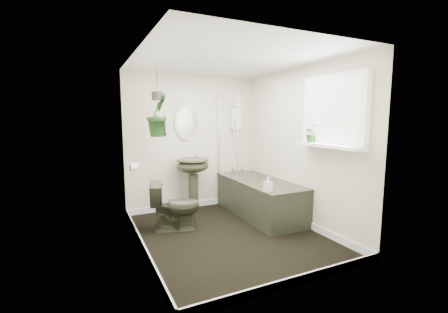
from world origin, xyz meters
name	(u,v)px	position (x,y,z in m)	size (l,w,h in m)	color
floor	(229,235)	(0.00, 0.00, -0.01)	(2.30, 2.80, 0.02)	black
ceiling	(229,59)	(0.00, 0.00, 2.31)	(2.30, 2.80, 0.02)	white
wall_back	(193,142)	(0.00, 1.41, 1.15)	(2.30, 0.02, 2.30)	white
wall_front	(300,166)	(0.00, -1.41, 1.15)	(2.30, 0.02, 2.30)	white
wall_left	(138,155)	(-1.16, 0.00, 1.15)	(0.02, 2.80, 2.30)	white
wall_right	(299,147)	(1.16, 0.00, 1.15)	(0.02, 2.80, 2.30)	white
skirting	(229,231)	(0.00, 0.00, 0.05)	(2.30, 2.80, 0.10)	white
bathtub	(259,198)	(0.80, 0.50, 0.29)	(0.72, 1.72, 0.58)	#2B2E1F
bath_screen	(228,135)	(0.47, 0.99, 1.28)	(0.04, 0.72, 1.40)	silver
shower_box	(236,119)	(0.80, 1.34, 1.55)	(0.20, 0.10, 0.35)	white
oval_mirror	(188,122)	(-0.10, 1.37, 1.50)	(0.46, 0.03, 0.62)	beige
wall_sconce	(165,128)	(-0.50, 1.36, 1.40)	(0.04, 0.04, 0.22)	black
toilet_roll_holder	(134,167)	(-1.10, 0.70, 0.90)	(0.11, 0.11, 0.11)	white
window_recess	(333,111)	(1.09, -0.70, 1.65)	(0.08, 1.00, 0.90)	white
window_sill	(328,146)	(1.02, -0.70, 1.23)	(0.18, 1.00, 0.04)	white
window_blinds	(331,111)	(1.04, -0.70, 1.65)	(0.01, 0.86, 0.76)	white
toilet	(175,206)	(-0.60, 0.49, 0.35)	(0.39, 0.68, 0.69)	#2B2E1F
pedestal_sink	(193,186)	(-0.10, 1.13, 0.45)	(0.53, 0.45, 0.90)	#2B2E1F
sill_plant	(312,133)	(1.03, -0.40, 1.37)	(0.21, 0.18, 0.23)	black
hanging_plant	(158,114)	(-0.70, 0.95, 1.62)	(0.36, 0.29, 0.65)	black
soap_bottle	(268,184)	(0.51, -0.17, 0.68)	(0.09, 0.09, 0.20)	black
hanging_pot	(157,96)	(-0.70, 0.95, 1.89)	(0.16, 0.16, 0.12)	#2A261D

